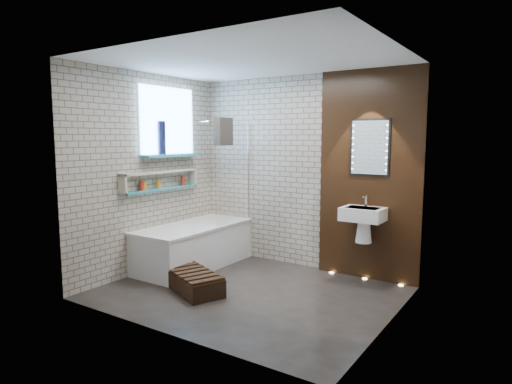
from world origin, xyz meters
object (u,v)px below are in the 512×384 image
Objects in this scene: washbasin at (363,219)px; bathtub at (194,245)px; bath_screen at (233,173)px; led_mirror at (370,148)px; walnut_step at (192,281)px.

bathtub is at bearing -163.99° from washbasin.
bath_screen is at bearing 51.10° from bathtub.
led_mirror is (0.00, 0.16, 0.86)m from washbasin.
led_mirror is at bearing 19.78° from bathtub.
washbasin is 0.88m from led_mirror.
walnut_step is at bearing -138.44° from washbasin.
bath_screen is 1.53× the size of walnut_step.
washbasin reaches higher than bathtub.
washbasin is at bearing 41.56° from walnut_step.
led_mirror is at bearing 10.66° from bath_screen.
led_mirror is (2.17, 0.78, 1.36)m from bathtub.
bathtub is 1.90× the size of walnut_step.
led_mirror is 0.76× the size of walnut_step.
walnut_step is (0.62, -0.75, -0.19)m from bathtub.
bathtub is at bearing 129.80° from walnut_step.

